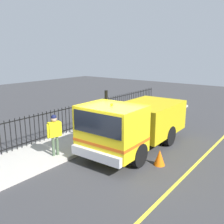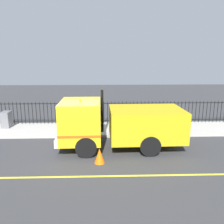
{
  "view_description": "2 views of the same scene",
  "coord_description": "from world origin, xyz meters",
  "px_view_note": "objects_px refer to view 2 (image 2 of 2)",
  "views": [
    {
      "loc": [
        -5.66,
        7.14,
        4.4
      ],
      "look_at": [
        0.84,
        -1.28,
        1.84
      ],
      "focal_mm": 39.7,
      "sensor_mm": 36.0,
      "label": 1
    },
    {
      "loc": [
        -10.65,
        -1.52,
        4.37
      ],
      "look_at": [
        1.32,
        -1.92,
        1.56
      ],
      "focal_mm": 36.87,
      "sensor_mm": 36.0,
      "label": 2
    }
  ],
  "objects_px": {
    "worker_standing": "(63,114)",
    "utility_cabinet": "(6,119)",
    "work_truck": "(113,122)",
    "traffic_cone": "(100,156)"
  },
  "relations": [
    {
      "from": "worker_standing",
      "to": "utility_cabinet",
      "type": "relative_size",
      "value": 1.78
    },
    {
      "from": "work_truck",
      "to": "worker_standing",
      "type": "relative_size",
      "value": 3.45
    },
    {
      "from": "work_truck",
      "to": "utility_cabinet",
      "type": "height_order",
      "value": "work_truck"
    },
    {
      "from": "utility_cabinet",
      "to": "worker_standing",
      "type": "bearing_deg",
      "value": -106.78
    },
    {
      "from": "work_truck",
      "to": "utility_cabinet",
      "type": "distance_m",
      "value": 7.29
    },
    {
      "from": "traffic_cone",
      "to": "worker_standing",
      "type": "bearing_deg",
      "value": 29.55
    },
    {
      "from": "worker_standing",
      "to": "traffic_cone",
      "type": "distance_m",
      "value": 4.43
    },
    {
      "from": "worker_standing",
      "to": "traffic_cone",
      "type": "bearing_deg",
      "value": -44.59
    },
    {
      "from": "utility_cabinet",
      "to": "traffic_cone",
      "type": "distance_m",
      "value": 7.66
    },
    {
      "from": "worker_standing",
      "to": "traffic_cone",
      "type": "height_order",
      "value": "worker_standing"
    }
  ]
}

